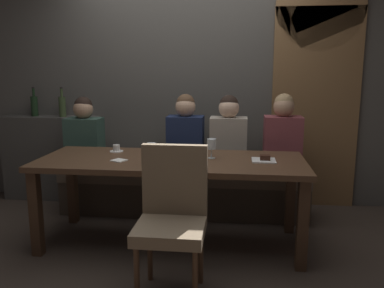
{
  "coord_description": "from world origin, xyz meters",
  "views": [
    {
      "loc": [
        0.54,
        -3.14,
        1.47
      ],
      "look_at": [
        0.16,
        0.15,
        0.84
      ],
      "focal_mm": 36.87,
      "sensor_mm": 36.0,
      "label": 1
    }
  ],
  "objects_px": {
    "dining_table": "(171,169)",
    "banquette_bench": "(183,192)",
    "chair_near_side": "(172,211)",
    "diner_far_end": "(228,137)",
    "wine_glass_far_left": "(151,149)",
    "espresso_cup": "(116,149)",
    "diner_near_end": "(283,137)",
    "wine_glass_center_back": "(153,153)",
    "dessert_plate": "(264,159)",
    "wine_bottle_dark_red": "(34,105)",
    "wine_bottle_pale_label": "(62,106)",
    "diner_bearded": "(186,135)",
    "wine_glass_end_right": "(212,145)",
    "diner_redhead": "(84,135)"
  },
  "relations": [
    {
      "from": "diner_bearded",
      "to": "wine_bottle_dark_red",
      "type": "xyz_separation_m",
      "value": [
        -1.76,
        0.33,
        0.25
      ]
    },
    {
      "from": "espresso_cup",
      "to": "dessert_plate",
      "type": "xyz_separation_m",
      "value": [
        1.3,
        -0.21,
        -0.01
      ]
    },
    {
      "from": "diner_redhead",
      "to": "wine_bottle_pale_label",
      "type": "distance_m",
      "value": 0.55
    },
    {
      "from": "diner_far_end",
      "to": "wine_bottle_dark_red",
      "type": "height_order",
      "value": "wine_bottle_dark_red"
    },
    {
      "from": "diner_near_end",
      "to": "espresso_cup",
      "type": "bearing_deg",
      "value": -162.24
    },
    {
      "from": "wine_bottle_pale_label",
      "to": "chair_near_side",
      "type": "bearing_deg",
      "value": -48.86
    },
    {
      "from": "chair_near_side",
      "to": "wine_glass_center_back",
      "type": "height_order",
      "value": "chair_near_side"
    },
    {
      "from": "dining_table",
      "to": "banquette_bench",
      "type": "bearing_deg",
      "value": 90.0
    },
    {
      "from": "diner_near_end",
      "to": "wine_bottle_dark_red",
      "type": "xyz_separation_m",
      "value": [
        -2.71,
        0.34,
        0.25
      ]
    },
    {
      "from": "wine_bottle_dark_red",
      "to": "wine_bottle_pale_label",
      "type": "distance_m",
      "value": 0.34
    },
    {
      "from": "banquette_bench",
      "to": "wine_bottle_pale_label",
      "type": "bearing_deg",
      "value": 167.0
    },
    {
      "from": "diner_bearded",
      "to": "diner_far_end",
      "type": "distance_m",
      "value": 0.43
    },
    {
      "from": "banquette_bench",
      "to": "chair_near_side",
      "type": "relative_size",
      "value": 2.55
    },
    {
      "from": "wine_glass_end_right",
      "to": "dessert_plate",
      "type": "distance_m",
      "value": 0.45
    },
    {
      "from": "wine_glass_far_left",
      "to": "espresso_cup",
      "type": "height_order",
      "value": "wine_glass_far_left"
    },
    {
      "from": "banquette_bench",
      "to": "wine_bottle_pale_label",
      "type": "distance_m",
      "value": 1.66
    },
    {
      "from": "wine_glass_end_right",
      "to": "wine_glass_far_left",
      "type": "distance_m",
      "value": 0.52
    },
    {
      "from": "diner_near_end",
      "to": "espresso_cup",
      "type": "height_order",
      "value": "diner_near_end"
    },
    {
      "from": "diner_bearded",
      "to": "dessert_plate",
      "type": "relative_size",
      "value": 4.11
    },
    {
      "from": "diner_far_end",
      "to": "dining_table",
      "type": "bearing_deg",
      "value": -122.73
    },
    {
      "from": "diner_near_end",
      "to": "espresso_cup",
      "type": "xyz_separation_m",
      "value": [
        -1.52,
        -0.49,
        -0.06
      ]
    },
    {
      "from": "wine_bottle_pale_label",
      "to": "espresso_cup",
      "type": "xyz_separation_m",
      "value": [
        0.86,
        -0.8,
        -0.3
      ]
    },
    {
      "from": "chair_near_side",
      "to": "diner_near_end",
      "type": "height_order",
      "value": "diner_near_end"
    },
    {
      "from": "diner_far_end",
      "to": "wine_bottle_dark_red",
      "type": "relative_size",
      "value": 2.38
    },
    {
      "from": "wine_bottle_dark_red",
      "to": "dessert_plate",
      "type": "height_order",
      "value": "wine_bottle_dark_red"
    },
    {
      "from": "dining_table",
      "to": "chair_near_side",
      "type": "height_order",
      "value": "chair_near_side"
    },
    {
      "from": "diner_bearded",
      "to": "wine_glass_far_left",
      "type": "distance_m",
      "value": 0.91
    },
    {
      "from": "diner_near_end",
      "to": "dessert_plate",
      "type": "bearing_deg",
      "value": -107.27
    },
    {
      "from": "diner_near_end",
      "to": "wine_bottle_dark_red",
      "type": "height_order",
      "value": "wine_bottle_dark_red"
    },
    {
      "from": "dining_table",
      "to": "dessert_plate",
      "type": "height_order",
      "value": "dessert_plate"
    },
    {
      "from": "diner_redhead",
      "to": "dessert_plate",
      "type": "xyz_separation_m",
      "value": [
        1.79,
        -0.7,
        -0.05
      ]
    },
    {
      "from": "wine_glass_center_back",
      "to": "banquette_bench",
      "type": "bearing_deg",
      "value": 85.44
    },
    {
      "from": "chair_near_side",
      "to": "diner_far_end",
      "type": "bearing_deg",
      "value": 77.17
    },
    {
      "from": "chair_near_side",
      "to": "dining_table",
      "type": "bearing_deg",
      "value": 100.14
    },
    {
      "from": "diner_near_end",
      "to": "wine_glass_center_back",
      "type": "height_order",
      "value": "diner_near_end"
    },
    {
      "from": "chair_near_side",
      "to": "diner_bearded",
      "type": "height_order",
      "value": "diner_bearded"
    },
    {
      "from": "dining_table",
      "to": "dessert_plate",
      "type": "xyz_separation_m",
      "value": [
        0.76,
        0.01,
        0.1
      ]
    },
    {
      "from": "diner_far_end",
      "to": "wine_glass_end_right",
      "type": "distance_m",
      "value": 0.66
    },
    {
      "from": "banquette_bench",
      "to": "dessert_plate",
      "type": "xyz_separation_m",
      "value": [
        0.76,
        -0.69,
        0.53
      ]
    },
    {
      "from": "wine_glass_end_right",
      "to": "wine_glass_far_left",
      "type": "height_order",
      "value": "same"
    },
    {
      "from": "diner_near_end",
      "to": "wine_glass_center_back",
      "type": "relative_size",
      "value": 4.84
    },
    {
      "from": "diner_far_end",
      "to": "wine_bottle_pale_label",
      "type": "height_order",
      "value": "wine_bottle_pale_label"
    },
    {
      "from": "diner_near_end",
      "to": "diner_bearded",
      "type": "bearing_deg",
      "value": 179.17
    },
    {
      "from": "banquette_bench",
      "to": "wine_bottle_dark_red",
      "type": "distance_m",
      "value": 1.96
    },
    {
      "from": "diner_bearded",
      "to": "wine_glass_far_left",
      "type": "xyz_separation_m",
      "value": [
        -0.15,
        -0.9,
        0.04
      ]
    },
    {
      "from": "diner_far_end",
      "to": "diner_near_end",
      "type": "distance_m",
      "value": 0.53
    },
    {
      "from": "wine_bottle_dark_red",
      "to": "wine_glass_far_left",
      "type": "bearing_deg",
      "value": -37.37
    },
    {
      "from": "diner_bearded",
      "to": "espresso_cup",
      "type": "xyz_separation_m",
      "value": [
        -0.56,
        -0.5,
        -0.05
      ]
    },
    {
      "from": "diner_far_end",
      "to": "espresso_cup",
      "type": "xyz_separation_m",
      "value": [
        -0.99,
        -0.48,
        -0.05
      ]
    },
    {
      "from": "diner_bearded",
      "to": "espresso_cup",
      "type": "bearing_deg",
      "value": -138.34
    }
  ]
}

